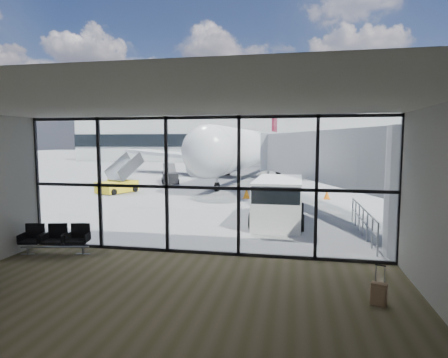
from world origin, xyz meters
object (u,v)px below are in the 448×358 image
(seating_row, at_px, (56,237))
(suitcase, at_px, (379,294))
(service_van, at_px, (278,201))
(airliner, at_px, (254,148))
(mobile_stairs, at_px, (118,185))
(belt_loader, at_px, (170,177))

(seating_row, relative_size, suitcase, 2.42)
(service_van, bearing_deg, suitcase, -71.72)
(seating_row, relative_size, service_van, 0.47)
(airliner, bearing_deg, seating_row, -91.28)
(seating_row, bearing_deg, mobile_stairs, 97.42)
(seating_row, xyz_separation_m, suitcase, (9.60, -2.22, -0.27))
(belt_loader, bearing_deg, mobile_stairs, -126.05)
(service_van, bearing_deg, mobile_stairs, 146.01)
(airliner, bearing_deg, service_van, -76.59)
(suitcase, relative_size, airliner, 0.02)
(seating_row, bearing_deg, belt_loader, 87.16)
(suitcase, height_order, service_van, service_van)
(belt_loader, distance_m, mobile_stairs, 6.93)
(suitcase, bearing_deg, mobile_stairs, 151.39)
(belt_loader, height_order, mobile_stairs, mobile_stairs)
(suitcase, distance_m, airliner, 33.63)
(belt_loader, bearing_deg, seating_row, -103.13)
(seating_row, xyz_separation_m, belt_loader, (-3.29, 21.05, 0.02))
(suitcase, relative_size, service_van, 0.19)
(seating_row, relative_size, mobile_stairs, 0.61)
(mobile_stairs, bearing_deg, service_van, -12.73)
(airliner, height_order, service_van, airliner)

